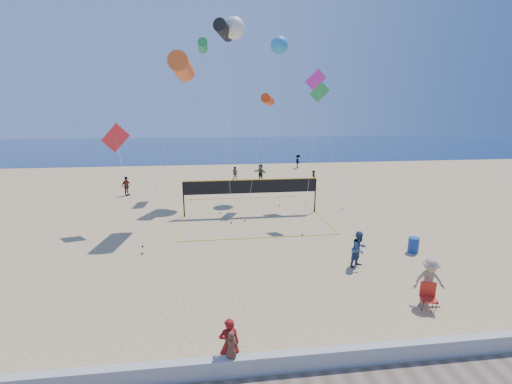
{
  "coord_description": "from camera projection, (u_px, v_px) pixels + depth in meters",
  "views": [
    {
      "loc": [
        -2.13,
        -11.51,
        7.58
      ],
      "look_at": [
        -0.45,
        2.0,
        4.31
      ],
      "focal_mm": 24.0,
      "sensor_mm": 36.0,
      "label": 1
    }
  ],
  "objects": [
    {
      "name": "toddler",
      "position": [
        231.0,
        345.0,
        9.82
      ],
      "size": [
        0.47,
        0.37,
        0.83
      ],
      "primitive_type": "imported",
      "rotation": [
        0.0,
        0.0,
        2.84
      ],
      "color": "brown",
      "rests_on": "seawall"
    },
    {
      "name": "kite_1",
      "position": [
        224.0,
        30.0,
        28.26
      ],
      "size": [
        1.89,
        9.81,
        14.71
      ],
      "rotation": [
        0.0,
        0.0,
        -0.34
      ],
      "color": "black",
      "rests_on": "ground"
    },
    {
      "name": "woman",
      "position": [
        229.0,
        344.0,
        10.11
      ],
      "size": [
        0.64,
        0.44,
        1.68
      ],
      "primitive_type": "imported",
      "rotation": [
        0.0,
        0.0,
        3.2
      ],
      "color": "maroon",
      "rests_on": "ground"
    },
    {
      "name": "ocean",
      "position": [
        224.0,
        146.0,
        72.95
      ],
      "size": [
        140.0,
        50.0,
        0.03
      ],
      "primitive_type": "cube",
      "color": "navy",
      "rests_on": "ground"
    },
    {
      "name": "kite_8",
      "position": [
        203.0,
        46.0,
        30.62
      ],
      "size": [
        1.77,
        5.35,
        13.74
      ],
      "rotation": [
        0.0,
        0.0,
        0.01
      ],
      "color": "green",
      "rests_on": "ground"
    },
    {
      "name": "kite_7",
      "position": [
        279.0,
        45.0,
        29.86
      ],
      "size": [
        1.9,
        6.31,
        13.85
      ],
      "rotation": [
        0.0,
        0.0,
        0.31
      ],
      "color": "#288CCF",
      "rests_on": "ground"
    },
    {
      "name": "seawall",
      "position": [
        292.0,
        361.0,
        10.17
      ],
      "size": [
        32.0,
        0.3,
        0.6
      ],
      "primitive_type": "cube",
      "color": "#AFAFAA",
      "rests_on": "ground"
    },
    {
      "name": "kite_0",
      "position": [
        182.0,
        67.0,
        22.11
      ],
      "size": [
        3.06,
        6.68,
        11.12
      ],
      "rotation": [
        0.0,
        0.0,
        -0.08
      ],
      "color": "#E55A1F",
      "rests_on": "ground"
    },
    {
      "name": "kite_5",
      "position": [
        317.0,
        87.0,
        27.13
      ],
      "size": [
        2.49,
        3.36,
        10.75
      ],
      "rotation": [
        0.0,
        0.0,
        0.02
      ],
      "color": "#D127A6",
      "rests_on": "ground"
    },
    {
      "name": "far_person_0",
      "position": [
        126.0,
        186.0,
        30.87
      ],
      "size": [
        0.94,
        1.09,
        1.75
      ],
      "primitive_type": "imported",
      "rotation": [
        0.0,
        0.0,
        0.97
      ],
      "color": "gray",
      "rests_on": "ground"
    },
    {
      "name": "kite_4",
      "position": [
        319.0,
        102.0,
        22.95
      ],
      "size": [
        2.61,
        4.27,
        9.43
      ],
      "rotation": [
        0.0,
        0.0,
        -0.28
      ],
      "color": "green",
      "rests_on": "ground"
    },
    {
      "name": "ground",
      "position": [
        274.0,
        313.0,
        13.13
      ],
      "size": [
        120.0,
        120.0,
        0.0
      ],
      "primitive_type": "plane",
      "color": "#D6B578",
      "rests_on": "ground"
    },
    {
      "name": "camp_chair",
      "position": [
        428.0,
        295.0,
        13.26
      ],
      "size": [
        0.72,
        0.83,
        1.19
      ],
      "rotation": [
        0.0,
        0.0,
        -0.35
      ],
      "color": "red",
      "rests_on": "ground"
    },
    {
      "name": "volleyball_net",
      "position": [
        251.0,
        190.0,
        25.05
      ],
      "size": [
        10.01,
        9.86,
        2.66
      ],
      "rotation": [
        0.0,
        0.0,
        0.01
      ],
      "color": "black",
      "rests_on": "ground"
    },
    {
      "name": "kite_3",
      "position": [
        116.0,
        142.0,
        21.62
      ],
      "size": [
        3.19,
        5.39,
        6.81
      ],
      "rotation": [
        0.0,
        0.0,
        -0.02
      ],
      "color": "red",
      "rests_on": "ground"
    },
    {
      "name": "far_person_3",
      "position": [
        235.0,
        174.0,
        37.62
      ],
      "size": [
        0.91,
        0.82,
        1.53
      ],
      "primitive_type": "imported",
      "rotation": [
        0.0,
        0.0,
        -0.41
      ],
      "color": "gray",
      "rests_on": "ground"
    },
    {
      "name": "bystander_a",
      "position": [
        359.0,
        249.0,
        16.83
      ],
      "size": [
        1.11,
        1.03,
        1.82
      ],
      "primitive_type": "imported",
      "rotation": [
        0.0,
        0.0,
        0.5
      ],
      "color": "navy",
      "rests_on": "ground"
    },
    {
      "name": "far_person_2",
      "position": [
        314.0,
        179.0,
        34.13
      ],
      "size": [
        0.49,
        0.68,
        1.74
      ],
      "primitive_type": "imported",
      "rotation": [
        0.0,
        0.0,
        1.69
      ],
      "color": "gray",
      "rests_on": "ground"
    },
    {
      "name": "kite_6",
      "position": [
        234.0,
        28.0,
        28.56
      ],
      "size": [
        2.84,
        7.47,
        15.14
      ],
      "rotation": [
        0.0,
        0.0,
        -0.4
      ],
      "color": "silver",
      "rests_on": "ground"
    },
    {
      "name": "bystander_b",
      "position": [
        429.0,
        281.0,
        13.64
      ],
      "size": [
        1.33,
        0.9,
        1.89
      ],
      "primitive_type": "imported",
      "rotation": [
        0.0,
        0.0,
        -0.18
      ],
      "color": "tan",
      "rests_on": "ground"
    },
    {
      "name": "kite_2",
      "position": [
        268.0,
        100.0,
        26.62
      ],
      "size": [
        2.98,
        5.56,
        8.83
      ],
      "rotation": [
        0.0,
        0.0,
        -0.39
      ],
      "color": "red",
      "rests_on": "ground"
    },
    {
      "name": "far_person_4",
      "position": [
        298.0,
        161.0,
        45.55
      ],
      "size": [
        1.1,
        1.32,
        1.78
      ],
      "primitive_type": "imported",
      "rotation": [
        0.0,
        0.0,
        1.11
      ],
      "color": "gray",
      "rests_on": "ground"
    },
    {
      "name": "far_person_1",
      "position": [
        260.0,
        173.0,
        37.3
      ],
      "size": [
        1.54,
        1.65,
        1.85
      ],
      "primitive_type": "imported",
      "rotation": [
        0.0,
        0.0,
        -0.85
      ],
      "color": "gray",
      "rests_on": "ground"
    },
    {
      "name": "trash_barrel",
      "position": [
        413.0,
        245.0,
        18.62
      ],
      "size": [
        0.58,
        0.58,
        0.83
      ],
      "primitive_type": "cylinder",
      "rotation": [
        0.0,
        0.0,
        -0.04
      ],
      "color": "navy",
      "rests_on": "ground"
    }
  ]
}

